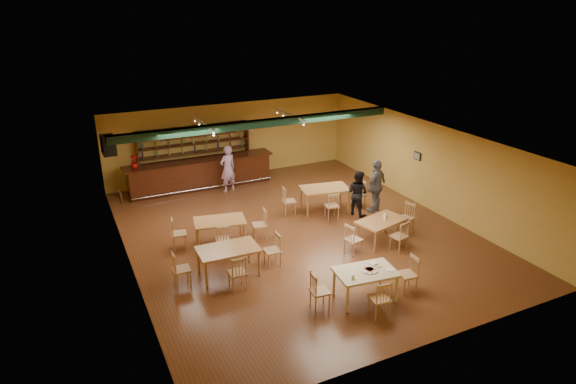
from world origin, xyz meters
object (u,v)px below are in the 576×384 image
dining_table_b (325,199)px  dining_table_c (229,262)px  dining_table_a (220,232)px  patron_bar (228,169)px  near_table (365,285)px  bar_counter (201,174)px  patron_right_a (358,193)px  dining_table_d (381,231)px

dining_table_b → dining_table_c: bearing=-137.9°
dining_table_a → dining_table_c: (-0.38, -1.86, 0.02)m
dining_table_c → patron_bar: size_ratio=0.88×
near_table → bar_counter: bearing=105.5°
near_table → patron_bar: patron_bar is taller
near_table → patron_right_a: (2.62, 4.38, 0.39)m
dining_table_b → bar_counter: bearing=139.9°
dining_table_a → patron_bar: patron_bar is taller
dining_table_d → dining_table_c: bearing=164.6°
dining_table_a → patron_bar: bearing=78.8°
dining_table_c → near_table: size_ratio=1.09×
bar_counter → dining_table_a: (-0.80, -4.80, -0.19)m
patron_bar → dining_table_b: bearing=111.6°
dining_table_b → near_table: 5.49m
near_table → patron_bar: bearing=100.8°
dining_table_d → dining_table_a: bearing=141.6°
dining_table_b → dining_table_c: (-4.41, -2.70, -0.01)m
dining_table_c → dining_table_d: dining_table_c is taller
bar_counter → dining_table_a: size_ratio=3.83×
dining_table_d → patron_right_a: 2.15m
dining_table_b → patron_right_a: patron_right_a is taller
dining_table_d → dining_table_b: bearing=82.6°
bar_counter → dining_table_c: size_ratio=3.63×
patron_right_a → dining_table_b: bearing=22.4°
dining_table_a → dining_table_d: 4.78m
dining_table_a → dining_table_c: dining_table_c is taller
dining_table_c → patron_right_a: patron_right_a is taller
near_table → patron_bar: size_ratio=0.81×
dining_table_d → patron_bar: 6.59m
dining_table_d → patron_right_a: patron_right_a is taller
dining_table_c → dining_table_b: bearing=33.1°
bar_counter → dining_table_c: bearing=-100.1°
dining_table_b → dining_table_c: 5.17m
dining_table_a → patron_bar: (1.64, 3.97, 0.52)m
dining_table_d → patron_right_a: (0.50, 2.05, 0.41)m
bar_counter → dining_table_c: (-1.19, -6.66, -0.17)m
dining_table_a → dining_table_c: size_ratio=0.95×
dining_table_b → dining_table_d: dining_table_b is taller
dining_table_c → dining_table_d: 4.72m
dining_table_b → dining_table_d: size_ratio=1.12×
dining_table_c → near_table: bearing=-42.2°
dining_table_b → dining_table_c: dining_table_b is taller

